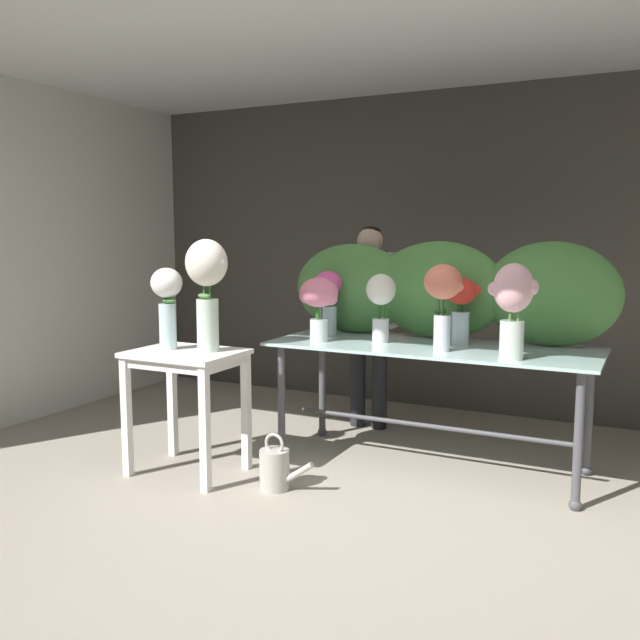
{
  "coord_description": "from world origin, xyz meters",
  "views": [
    {
      "loc": [
        1.6,
        -2.42,
        1.52
      ],
      "look_at": [
        -0.25,
        1.28,
        0.99
      ],
      "focal_mm": 38.03,
      "sensor_mm": 36.0,
      "label": 1
    }
  ],
  "objects_px": {
    "vase_scarlet_carnations": "(461,305)",
    "watering_can": "(275,468)",
    "vase_white_roses_tall": "(167,301)",
    "florist": "(369,305)",
    "vase_cream_lisianthus_tall": "(207,283)",
    "vase_blush_peonies": "(513,303)",
    "vase_coral_dahlias": "(443,294)",
    "vase_ivory_stock": "(381,301)",
    "side_table_white": "(186,370)",
    "vase_rosy_ranunculus": "(319,300)",
    "display_table_glass": "(431,364)",
    "vase_fuchsia_anemones": "(328,298)"
  },
  "relations": [
    {
      "from": "display_table_glass",
      "to": "vase_white_roses_tall",
      "type": "relative_size",
      "value": 3.99
    },
    {
      "from": "display_table_glass",
      "to": "vase_ivory_stock",
      "type": "relative_size",
      "value": 4.61
    },
    {
      "from": "vase_rosy_ranunculus",
      "to": "vase_blush_peonies",
      "type": "height_order",
      "value": "vase_blush_peonies"
    },
    {
      "from": "display_table_glass",
      "to": "vase_scarlet_carnations",
      "type": "relative_size",
      "value": 4.81
    },
    {
      "from": "display_table_glass",
      "to": "side_table_white",
      "type": "xyz_separation_m",
      "value": [
        -1.35,
        -0.77,
        -0.02
      ]
    },
    {
      "from": "vase_ivory_stock",
      "to": "vase_blush_peonies",
      "type": "xyz_separation_m",
      "value": [
        0.89,
        -0.23,
        0.05
      ]
    },
    {
      "from": "vase_coral_dahlias",
      "to": "vase_cream_lisianthus_tall",
      "type": "height_order",
      "value": "vase_cream_lisianthus_tall"
    },
    {
      "from": "vase_blush_peonies",
      "to": "watering_can",
      "type": "height_order",
      "value": "vase_blush_peonies"
    },
    {
      "from": "vase_scarlet_carnations",
      "to": "watering_can",
      "type": "distance_m",
      "value": 1.55
    },
    {
      "from": "vase_coral_dahlias",
      "to": "vase_cream_lisianthus_tall",
      "type": "xyz_separation_m",
      "value": [
        -1.34,
        -0.54,
        0.06
      ]
    },
    {
      "from": "side_table_white",
      "to": "vase_blush_peonies",
      "type": "relative_size",
      "value": 1.44
    },
    {
      "from": "florist",
      "to": "watering_can",
      "type": "distance_m",
      "value": 1.69
    },
    {
      "from": "vase_coral_dahlias",
      "to": "watering_can",
      "type": "bearing_deg",
      "value": -144.33
    },
    {
      "from": "side_table_white",
      "to": "vase_white_roses_tall",
      "type": "distance_m",
      "value": 0.45
    },
    {
      "from": "vase_blush_peonies",
      "to": "vase_cream_lisianthus_tall",
      "type": "bearing_deg",
      "value": -165.7
    },
    {
      "from": "vase_scarlet_carnations",
      "to": "vase_coral_dahlias",
      "type": "relative_size",
      "value": 0.81
    },
    {
      "from": "florist",
      "to": "watering_can",
      "type": "xyz_separation_m",
      "value": [
        0.01,
        -1.46,
        -0.84
      ]
    },
    {
      "from": "vase_coral_dahlias",
      "to": "side_table_white",
      "type": "bearing_deg",
      "value": -158.27
    },
    {
      "from": "vase_cream_lisianthus_tall",
      "to": "display_table_glass",
      "type": "bearing_deg",
      "value": 30.62
    },
    {
      "from": "vase_white_roses_tall",
      "to": "vase_cream_lisianthus_tall",
      "type": "height_order",
      "value": "vase_cream_lisianthus_tall"
    },
    {
      "from": "side_table_white",
      "to": "vase_white_roses_tall",
      "type": "xyz_separation_m",
      "value": [
        -0.14,
        -0.0,
        0.43
      ]
    },
    {
      "from": "vase_coral_dahlias",
      "to": "vase_fuchsia_anemones",
      "type": "bearing_deg",
      "value": 162.93
    },
    {
      "from": "vase_blush_peonies",
      "to": "vase_white_roses_tall",
      "type": "bearing_deg",
      "value": -166.15
    },
    {
      "from": "vase_white_roses_tall",
      "to": "vase_cream_lisianthus_tall",
      "type": "relative_size",
      "value": 0.74
    },
    {
      "from": "florist",
      "to": "vase_white_roses_tall",
      "type": "xyz_separation_m",
      "value": [
        -0.77,
        -1.46,
        0.12
      ]
    },
    {
      "from": "florist",
      "to": "vase_blush_peonies",
      "type": "relative_size",
      "value": 2.88
    },
    {
      "from": "vase_blush_peonies",
      "to": "vase_fuchsia_anemones",
      "type": "relative_size",
      "value": 1.21
    },
    {
      "from": "vase_scarlet_carnations",
      "to": "vase_cream_lisianthus_tall",
      "type": "bearing_deg",
      "value": -149.02
    },
    {
      "from": "display_table_glass",
      "to": "florist",
      "type": "bearing_deg",
      "value": 136.35
    },
    {
      "from": "vase_cream_lisianthus_tall",
      "to": "vase_white_roses_tall",
      "type": "bearing_deg",
      "value": -169.11
    },
    {
      "from": "vase_coral_dahlias",
      "to": "vase_white_roses_tall",
      "type": "height_order",
      "value": "vase_coral_dahlias"
    },
    {
      "from": "vase_rosy_ranunculus",
      "to": "display_table_glass",
      "type": "bearing_deg",
      "value": 14.44
    },
    {
      "from": "vase_coral_dahlias",
      "to": "vase_scarlet_carnations",
      "type": "bearing_deg",
      "value": 83.05
    },
    {
      "from": "vase_scarlet_carnations",
      "to": "vase_cream_lisianthus_tall",
      "type": "relative_size",
      "value": 0.62
    },
    {
      "from": "florist",
      "to": "side_table_white",
      "type": "bearing_deg",
      "value": -113.71
    },
    {
      "from": "vase_white_roses_tall",
      "to": "florist",
      "type": "bearing_deg",
      "value": 61.97
    },
    {
      "from": "vase_blush_peonies",
      "to": "vase_fuchsia_anemones",
      "type": "distance_m",
      "value": 1.39
    },
    {
      "from": "vase_ivory_stock",
      "to": "vase_blush_peonies",
      "type": "bearing_deg",
      "value": -14.76
    },
    {
      "from": "watering_can",
      "to": "display_table_glass",
      "type": "bearing_deg",
      "value": 47.75
    },
    {
      "from": "side_table_white",
      "to": "vase_fuchsia_anemones",
      "type": "xyz_separation_m",
      "value": [
        0.57,
        0.87,
        0.41
      ]
    },
    {
      "from": "vase_cream_lisianthus_tall",
      "to": "vase_ivory_stock",
      "type": "bearing_deg",
      "value": 37.86
    },
    {
      "from": "side_table_white",
      "to": "vase_cream_lisianthus_tall",
      "type": "height_order",
      "value": "vase_cream_lisianthus_tall"
    },
    {
      "from": "vase_cream_lisianthus_tall",
      "to": "vase_scarlet_carnations",
      "type": "bearing_deg",
      "value": 30.98
    },
    {
      "from": "vase_rosy_ranunculus",
      "to": "vase_ivory_stock",
      "type": "relative_size",
      "value": 0.95
    },
    {
      "from": "vase_white_roses_tall",
      "to": "watering_can",
      "type": "distance_m",
      "value": 1.24
    },
    {
      "from": "vase_coral_dahlias",
      "to": "watering_can",
      "type": "xyz_separation_m",
      "value": [
        -0.83,
        -0.59,
        -1.03
      ]
    },
    {
      "from": "display_table_glass",
      "to": "side_table_white",
      "type": "height_order",
      "value": "display_table_glass"
    },
    {
      "from": "vase_fuchsia_anemones",
      "to": "vase_cream_lisianthus_tall",
      "type": "bearing_deg",
      "value": -118.02
    },
    {
      "from": "vase_scarlet_carnations",
      "to": "vase_cream_lisianthus_tall",
      "type": "xyz_separation_m",
      "value": [
        -1.37,
        -0.82,
        0.15
      ]
    },
    {
      "from": "vase_rosy_ranunculus",
      "to": "vase_fuchsia_anemones",
      "type": "height_order",
      "value": "vase_fuchsia_anemones"
    }
  ]
}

